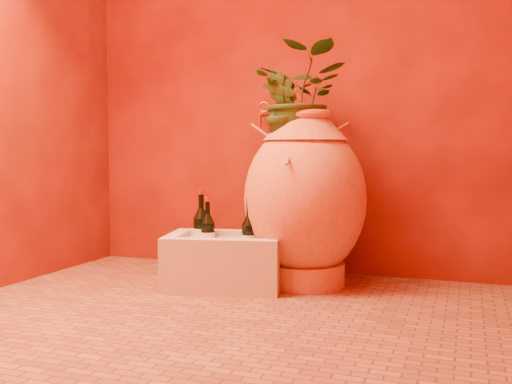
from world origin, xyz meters
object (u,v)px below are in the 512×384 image
at_px(amphora, 305,199).
at_px(wine_bottle_a, 201,231).
at_px(wine_bottle_c, 208,235).
at_px(wine_bottle_b, 249,238).
at_px(wall_tap, 263,113).
at_px(stone_basin, 224,262).

height_order(amphora, wine_bottle_a, amphora).
relative_size(amphora, wine_bottle_c, 2.94).
distance_m(wine_bottle_a, wine_bottle_b, 0.29).
height_order(amphora, wall_tap, wall_tap).
distance_m(stone_basin, wine_bottle_b, 0.19).
distance_m(amphora, wine_bottle_a, 0.58).
xyz_separation_m(amphora, wine_bottle_b, (-0.24, -0.18, -0.19)).
bearing_deg(wine_bottle_b, stone_basin, -174.01).
bearing_deg(wine_bottle_b, wall_tap, 100.98).
height_order(wine_bottle_a, wine_bottle_c, wine_bottle_a).
xyz_separation_m(amphora, wall_tap, (-0.33, 0.27, 0.47)).
bearing_deg(wine_bottle_a, wine_bottle_b, -8.72).
bearing_deg(amphora, wall_tap, 140.55).
bearing_deg(wine_bottle_b, wine_bottle_a, 171.28).
xyz_separation_m(stone_basin, wine_bottle_a, (-0.16, 0.06, 0.14)).
distance_m(amphora, stone_basin, 0.53).
bearing_deg(wine_bottle_a, stone_basin, -20.06).
bearing_deg(wine_bottle_c, wine_bottle_b, -5.70).
distance_m(wine_bottle_b, wall_tap, 0.81).
bearing_deg(wine_bottle_c, amphora, 18.23).
relative_size(amphora, wall_tap, 6.03).
bearing_deg(wine_bottle_c, stone_basin, -18.70).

